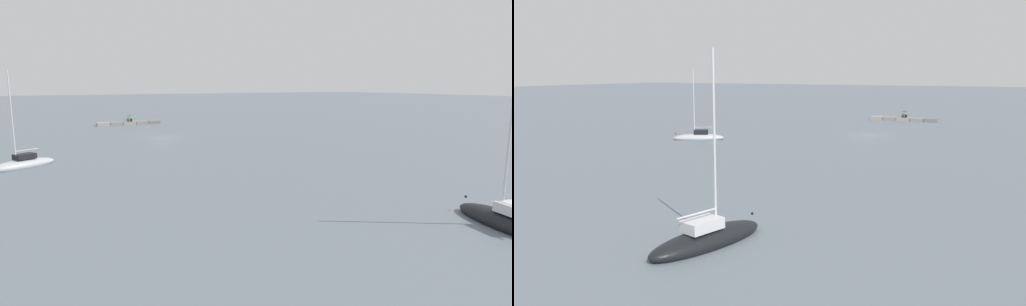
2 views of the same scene
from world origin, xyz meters
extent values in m
plane|color=slate|center=(0.00, 0.00, 0.00)|extent=(500.00, 500.00, 0.00)
cube|color=slate|center=(-4.71, -21.85, 0.30)|extent=(2.27, 1.81, 0.61)
cube|color=gray|center=(-2.35, -21.85, 0.30)|extent=(2.27, 1.81, 0.61)
cube|color=gray|center=(0.00, -21.85, 0.30)|extent=(2.27, 1.81, 0.61)
cube|color=gray|center=(2.35, -21.85, 0.30)|extent=(2.27, 1.81, 0.61)
cube|color=gray|center=(4.71, -21.85, 0.30)|extent=(2.27, 1.81, 0.61)
cube|color=#1E2333|center=(-0.38, -21.43, 0.69)|extent=(0.40, 0.45, 0.16)
cube|color=#232328|center=(-0.40, -21.70, 0.87)|extent=(0.42, 0.26, 0.52)
sphere|color=tan|center=(-0.40, -21.70, 1.23)|extent=(0.22, 0.22, 0.22)
cube|color=#1E2333|center=(0.18, -21.52, 0.69)|extent=(0.40, 0.45, 0.16)
cube|color=brown|center=(0.16, -21.80, 0.87)|extent=(0.42, 0.26, 0.52)
sphere|color=tan|center=(0.16, -21.80, 1.23)|extent=(0.22, 0.22, 0.22)
cylinder|color=black|center=(-0.12, -21.87, 1.13)|extent=(0.02, 0.02, 1.05)
cone|color=#19662D|center=(-0.12, -21.87, 1.71)|extent=(1.16, 1.16, 0.20)
sphere|color=black|center=(-0.12, -21.87, 1.84)|extent=(0.05, 0.05, 0.05)
ellipsoid|color=#ADB2B7|center=(17.66, 14.93, 0.23)|extent=(6.36, 4.91, 1.09)
cube|color=black|center=(17.39, 14.76, 1.02)|extent=(2.09, 1.87, 0.50)
cylinder|color=silver|center=(18.09, 15.20, 4.84)|extent=(0.11, 0.11, 8.14)
cylinder|color=silver|center=(17.14, 14.61, 1.59)|extent=(1.93, 1.25, 0.08)
ellipsoid|color=black|center=(-5.54, 46.46, 0.25)|extent=(3.62, 7.28, 1.20)
cylinder|color=silver|center=(-5.67, 45.92, 5.25)|extent=(0.12, 0.12, 8.81)
sphere|color=black|center=(-6.31, 43.33, 0.90)|extent=(0.16, 0.16, 0.16)
camera|label=1|loc=(16.80, 58.28, 7.74)|focal=28.72mm
camera|label=2|loc=(-19.18, 65.91, 8.52)|focal=34.64mm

